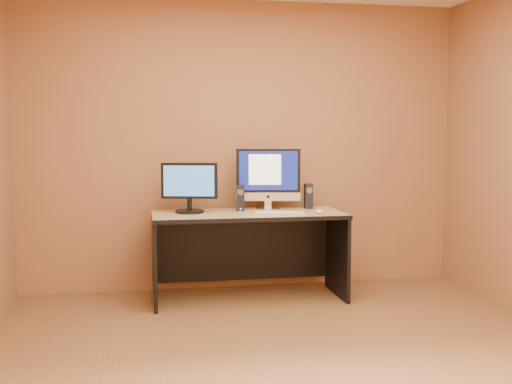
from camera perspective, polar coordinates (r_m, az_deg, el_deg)
floor at (r=4.15m, az=3.77°, el=-14.78°), size 4.00×4.00×0.00m
walls at (r=3.89m, az=3.89°, el=3.46°), size 4.00×4.00×2.60m
desk at (r=5.48m, az=-0.69°, el=-5.71°), size 1.62×0.73×0.74m
imac at (r=5.61m, az=1.11°, el=1.24°), size 0.60×0.30×0.55m
second_monitor at (r=5.42m, az=-5.94°, el=0.37°), size 0.53×0.35×0.42m
speaker_left at (r=5.54m, az=-1.40°, el=-0.53°), size 0.08×0.08×0.22m
speaker_right at (r=5.71m, az=4.68°, el=-0.37°), size 0.07×0.07×0.22m
keyboard at (r=5.34m, az=2.11°, el=-1.86°), size 0.45×0.20×0.02m
mouse at (r=5.39m, az=5.63°, el=-1.72°), size 0.07×0.11×0.04m
cable_a at (r=5.75m, az=1.43°, el=-1.38°), size 0.07×0.21×0.01m
cable_b at (r=5.77m, az=0.96°, el=-1.36°), size 0.05×0.18×0.01m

